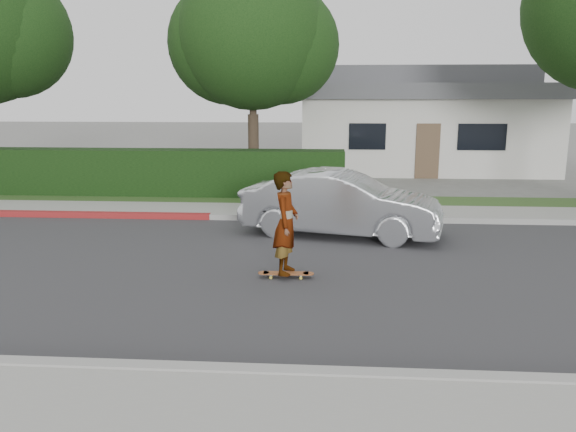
% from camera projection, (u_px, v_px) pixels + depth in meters
% --- Properties ---
extents(ground, '(120.00, 120.00, 0.00)m').
position_uv_depth(ground, '(113.00, 266.00, 10.46)').
color(ground, slate).
rests_on(ground, ground).
extents(road, '(60.00, 8.00, 0.01)m').
position_uv_depth(road, '(113.00, 265.00, 10.46)').
color(road, '#2D2D30').
rests_on(road, ground).
extents(curb_far, '(60.00, 0.20, 0.15)m').
position_uv_depth(curb_far, '(172.00, 216.00, 14.45)').
color(curb_far, '#9E9E99').
rests_on(curb_far, ground).
extents(sidewalk_far, '(60.00, 1.60, 0.12)m').
position_uv_depth(sidewalk_far, '(181.00, 210.00, 15.33)').
color(sidewalk_far, gray).
rests_on(sidewalk_far, ground).
extents(planting_strip, '(60.00, 1.60, 0.10)m').
position_uv_depth(planting_strip, '(194.00, 200.00, 16.89)').
color(planting_strip, '#2D4C1E').
rests_on(planting_strip, ground).
extents(hedge, '(15.00, 1.00, 1.50)m').
position_uv_depth(hedge, '(104.00, 173.00, 17.53)').
color(hedge, black).
rests_on(hedge, ground).
extents(tree_center, '(5.66, 4.84, 7.44)m').
position_uv_depth(tree_center, '(252.00, 40.00, 18.30)').
color(tree_center, '#33261C').
rests_on(tree_center, ground).
extents(house, '(10.60, 8.60, 4.30)m').
position_uv_depth(house, '(418.00, 119.00, 25.09)').
color(house, beige).
rests_on(house, ground).
extents(skateboard, '(0.97, 0.21, 0.09)m').
position_uv_depth(skateboard, '(286.00, 274.00, 9.72)').
color(skateboard, gold).
rests_on(skateboard, ground).
extents(skateboarder, '(0.50, 0.69, 1.77)m').
position_uv_depth(skateboarder, '(286.00, 223.00, 9.54)').
color(skateboarder, white).
rests_on(skateboarder, skateboard).
extents(car_silver, '(4.68, 2.56, 1.46)m').
position_uv_depth(car_silver, '(341.00, 204.00, 12.60)').
color(car_silver, silver).
rests_on(car_silver, ground).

